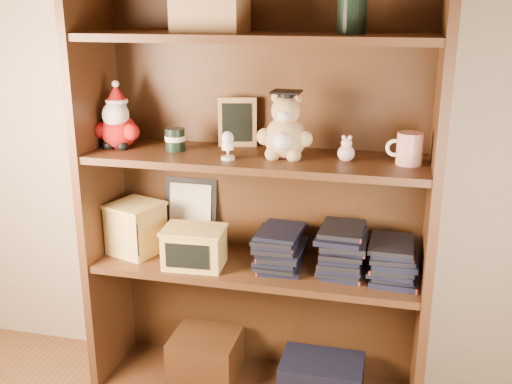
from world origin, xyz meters
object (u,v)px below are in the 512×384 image
at_px(teacher_mug, 409,149).
at_px(treats_box, 136,228).
at_px(bookcase, 259,199).
at_px(grad_teddy_bear, 285,132).

distance_m(teacher_mug, treats_box, 1.02).
distance_m(bookcase, treats_box, 0.48).
relative_size(bookcase, grad_teddy_bear, 7.04).
bearing_deg(treats_box, bookcase, 6.43).
bearing_deg(grad_teddy_bear, teacher_mug, 0.99).
distance_m(grad_teddy_bear, teacher_mug, 0.40).
relative_size(grad_teddy_bear, teacher_mug, 1.96).
xyz_separation_m(grad_teddy_bear, treats_box, (-0.56, 0.01, -0.39)).
height_order(grad_teddy_bear, treats_box, grad_teddy_bear).
height_order(bookcase, teacher_mug, bookcase).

